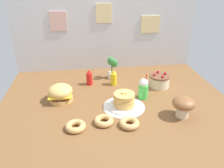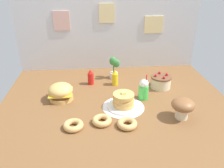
{
  "view_description": "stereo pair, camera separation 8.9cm",
  "coord_description": "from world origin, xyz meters",
  "px_view_note": "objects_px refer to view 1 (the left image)",
  "views": [
    {
      "loc": [
        -0.31,
        -1.95,
        1.2
      ],
      "look_at": [
        -0.04,
        0.09,
        0.18
      ],
      "focal_mm": 36.09,
      "sensor_mm": 36.0,
      "label": 1
    },
    {
      "loc": [
        -0.23,
        -1.96,
        1.2
      ],
      "look_at": [
        -0.04,
        0.09,
        0.18
      ],
      "focal_mm": 36.09,
      "sensor_mm": 36.0,
      "label": 2
    }
  ],
  "objects_px": {
    "mushroom_stool": "(183,105)",
    "pancake_stack": "(124,101)",
    "mustard_bottle": "(114,78)",
    "donut_vanilla": "(129,123)",
    "layer_cake": "(159,81)",
    "donut_pink_glaze": "(76,126)",
    "burger": "(60,93)",
    "potted_plant": "(112,67)",
    "cream_soda_cup": "(143,89)",
    "ketchup_bottle": "(89,78)",
    "donut_chocolate": "(104,121)"
  },
  "relations": [
    {
      "from": "layer_cake",
      "to": "ketchup_bottle",
      "type": "distance_m",
      "value": 0.82
    },
    {
      "from": "layer_cake",
      "to": "ketchup_bottle",
      "type": "xyz_separation_m",
      "value": [
        -0.8,
        0.16,
        0.01
      ]
    },
    {
      "from": "burger",
      "to": "ketchup_bottle",
      "type": "height_order",
      "value": "ketchup_bottle"
    },
    {
      "from": "pancake_stack",
      "to": "donut_pink_glaze",
      "type": "xyz_separation_m",
      "value": [
        -0.47,
        -0.29,
        -0.04
      ]
    },
    {
      "from": "pancake_stack",
      "to": "donut_chocolate",
      "type": "xyz_separation_m",
      "value": [
        -0.22,
        -0.25,
        -0.04
      ]
    },
    {
      "from": "burger",
      "to": "potted_plant",
      "type": "relative_size",
      "value": 0.87
    },
    {
      "from": "mushroom_stool",
      "to": "pancake_stack",
      "type": "bearing_deg",
      "value": 155.22
    },
    {
      "from": "pancake_stack",
      "to": "mustard_bottle",
      "type": "height_order",
      "value": "mustard_bottle"
    },
    {
      "from": "layer_cake",
      "to": "donut_vanilla",
      "type": "distance_m",
      "value": 0.86
    },
    {
      "from": "donut_chocolate",
      "to": "burger",
      "type": "bearing_deg",
      "value": 131.42
    },
    {
      "from": "layer_cake",
      "to": "donut_pink_glaze",
      "type": "xyz_separation_m",
      "value": [
        -0.96,
        -0.68,
        -0.04
      ]
    },
    {
      "from": "mustard_bottle",
      "to": "mushroom_stool",
      "type": "xyz_separation_m",
      "value": [
        0.54,
        -0.74,
        0.04
      ]
    },
    {
      "from": "layer_cake",
      "to": "mushroom_stool",
      "type": "distance_m",
      "value": 0.62
    },
    {
      "from": "burger",
      "to": "mushroom_stool",
      "type": "height_order",
      "value": "mushroom_stool"
    },
    {
      "from": "layer_cake",
      "to": "donut_pink_glaze",
      "type": "relative_size",
      "value": 1.34
    },
    {
      "from": "cream_soda_cup",
      "to": "donut_chocolate",
      "type": "distance_m",
      "value": 0.61
    },
    {
      "from": "donut_pink_glaze",
      "to": "mustard_bottle",
      "type": "bearing_deg",
      "value": 60.99
    },
    {
      "from": "mushroom_stool",
      "to": "potted_plant",
      "type": "bearing_deg",
      "value": 119.7
    },
    {
      "from": "pancake_stack",
      "to": "mustard_bottle",
      "type": "bearing_deg",
      "value": 93.46
    },
    {
      "from": "burger",
      "to": "donut_chocolate",
      "type": "height_order",
      "value": "burger"
    },
    {
      "from": "donut_chocolate",
      "to": "ketchup_bottle",
      "type": "bearing_deg",
      "value": 96.56
    },
    {
      "from": "layer_cake",
      "to": "mushroom_stool",
      "type": "relative_size",
      "value": 1.13
    },
    {
      "from": "cream_soda_cup",
      "to": "mustard_bottle",
      "type": "bearing_deg",
      "value": 126.52
    },
    {
      "from": "pancake_stack",
      "to": "cream_soda_cup",
      "type": "height_order",
      "value": "cream_soda_cup"
    },
    {
      "from": "mustard_bottle",
      "to": "donut_vanilla",
      "type": "distance_m",
      "value": 0.82
    },
    {
      "from": "layer_cake",
      "to": "donut_pink_glaze",
      "type": "height_order",
      "value": "layer_cake"
    },
    {
      "from": "burger",
      "to": "pancake_stack",
      "type": "xyz_separation_m",
      "value": [
        0.63,
        -0.21,
        -0.02
      ]
    },
    {
      "from": "mustard_bottle",
      "to": "donut_vanilla",
      "type": "relative_size",
      "value": 1.08
    },
    {
      "from": "cream_soda_cup",
      "to": "donut_chocolate",
      "type": "bearing_deg",
      "value": -139.19
    },
    {
      "from": "potted_plant",
      "to": "ketchup_bottle",
      "type": "bearing_deg",
      "value": -153.28
    },
    {
      "from": "donut_chocolate",
      "to": "donut_vanilla",
      "type": "distance_m",
      "value": 0.23
    },
    {
      "from": "ketchup_bottle",
      "to": "mustard_bottle",
      "type": "xyz_separation_m",
      "value": [
        0.29,
        -0.04,
        0.0
      ]
    },
    {
      "from": "pancake_stack",
      "to": "mushroom_stool",
      "type": "bearing_deg",
      "value": -24.78
    },
    {
      "from": "layer_cake",
      "to": "ketchup_bottle",
      "type": "relative_size",
      "value": 1.25
    },
    {
      "from": "cream_soda_cup",
      "to": "donut_pink_glaze",
      "type": "relative_size",
      "value": 1.61
    },
    {
      "from": "ketchup_bottle",
      "to": "burger",
      "type": "bearing_deg",
      "value": -132.9
    },
    {
      "from": "pancake_stack",
      "to": "donut_vanilla",
      "type": "bearing_deg",
      "value": -91.69
    },
    {
      "from": "mustard_bottle",
      "to": "donut_pink_glaze",
      "type": "bearing_deg",
      "value": -119.01
    },
    {
      "from": "layer_cake",
      "to": "potted_plant",
      "type": "relative_size",
      "value": 0.82
    },
    {
      "from": "mustard_bottle",
      "to": "donut_chocolate",
      "type": "relative_size",
      "value": 1.08
    },
    {
      "from": "pancake_stack",
      "to": "potted_plant",
      "type": "xyz_separation_m",
      "value": [
        -0.02,
        0.69,
        0.08
      ]
    },
    {
      "from": "layer_cake",
      "to": "potted_plant",
      "type": "xyz_separation_m",
      "value": [
        -0.51,
        0.31,
        0.08
      ]
    },
    {
      "from": "layer_cake",
      "to": "cream_soda_cup",
      "type": "bearing_deg",
      "value": -137.2
    },
    {
      "from": "layer_cake",
      "to": "donut_vanilla",
      "type": "xyz_separation_m",
      "value": [
        -0.5,
        -0.7,
        -0.04
      ]
    },
    {
      "from": "burger",
      "to": "mustard_bottle",
      "type": "relative_size",
      "value": 1.33
    },
    {
      "from": "ketchup_bottle",
      "to": "potted_plant",
      "type": "bearing_deg",
      "value": 26.72
    },
    {
      "from": "cream_soda_cup",
      "to": "donut_vanilla",
      "type": "bearing_deg",
      "value": -117.63
    },
    {
      "from": "ketchup_bottle",
      "to": "cream_soda_cup",
      "type": "bearing_deg",
      "value": -36.07
    },
    {
      "from": "cream_soda_cup",
      "to": "mushroom_stool",
      "type": "xyz_separation_m",
      "value": [
        0.27,
        -0.38,
        0.01
      ]
    },
    {
      "from": "cream_soda_cup",
      "to": "potted_plant",
      "type": "bearing_deg",
      "value": 115.21
    }
  ]
}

